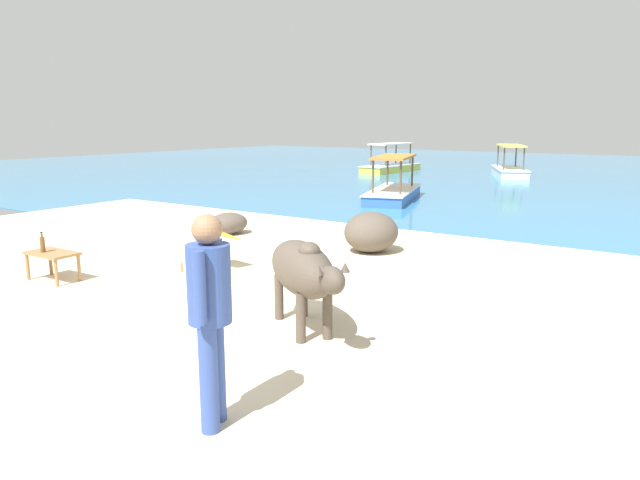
{
  "coord_description": "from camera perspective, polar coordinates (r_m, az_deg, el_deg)",
  "views": [
    {
      "loc": [
        5.37,
        -4.15,
        2.3
      ],
      "look_at": [
        0.51,
        3.0,
        0.55
      ],
      "focal_mm": 33.09,
      "sensor_mm": 36.0,
      "label": 1
    }
  ],
  "objects": [
    {
      "name": "cow",
      "position": [
        6.38,
        -1.62,
        -2.93
      ],
      "size": [
        1.69,
        1.36,
        1.03
      ],
      "rotation": [
        0.0,
        0.0,
        5.66
      ],
      "color": "#4C4238",
      "rests_on": "sand_beach"
    },
    {
      "name": "low_bench_table",
      "position": [
        9.28,
        -24.47,
        -1.48
      ],
      "size": [
        0.77,
        0.46,
        0.42
      ],
      "rotation": [
        0.0,
        0.0,
        0.03
      ],
      "color": "olive",
      "rests_on": "sand_beach"
    },
    {
      "name": "person_standing",
      "position": [
        4.38,
        -10.61,
        -6.23
      ],
      "size": [
        0.32,
        0.46,
        1.62
      ],
      "rotation": [
        0.0,
        0.0,
        3.62
      ],
      "color": "#334C99",
      "rests_on": "sand_beach"
    },
    {
      "name": "sand_beach",
      "position": [
        7.16,
        -17.29,
        -7.66
      ],
      "size": [
        18.0,
        14.0,
        0.04
      ],
      "primitive_type": "cube",
      "color": "beige",
      "rests_on": "ground"
    },
    {
      "name": "boat_blue",
      "position": [
        17.49,
        7.1,
        4.76
      ],
      "size": [
        2.18,
        3.85,
        1.29
      ],
      "rotation": [
        0.0,
        0.0,
        1.87
      ],
      "color": "#3866B7",
      "rests_on": "water_surface"
    },
    {
      "name": "bottle",
      "position": [
        9.29,
        -25.26,
        -0.35
      ],
      "size": [
        0.07,
        0.07,
        0.3
      ],
      "color": "brown",
      "rests_on": "low_bench_table"
    },
    {
      "name": "shore_rock_large",
      "position": [
        12.1,
        -8.86,
        1.6
      ],
      "size": [
        0.81,
        0.96,
        0.44
      ],
      "primitive_type": "ellipsoid",
      "rotation": [
        0.0,
        0.0,
        1.32
      ],
      "color": "brown",
      "rests_on": "sand_beach"
    },
    {
      "name": "water_surface",
      "position": [
        26.8,
        22.6,
        5.65
      ],
      "size": [
        60.0,
        36.0,
        0.03
      ],
      "primitive_type": "cube",
      "color": "teal",
      "rests_on": "ground"
    },
    {
      "name": "boat_yellow",
      "position": [
        27.4,
        6.86,
        7.16
      ],
      "size": [
        1.4,
        3.74,
        1.29
      ],
      "rotation": [
        0.0,
        0.0,
        1.5
      ],
      "color": "gold",
      "rests_on": "water_surface"
    },
    {
      "name": "shore_rock_medium",
      "position": [
        10.32,
        4.97,
        0.77
      ],
      "size": [
        1.17,
        1.21,
        0.71
      ],
      "primitive_type": "ellipsoid",
      "rotation": [
        0.0,
        0.0,
        1.24
      ],
      "color": "brown",
      "rests_on": "sand_beach"
    },
    {
      "name": "deck_chair_far",
      "position": [
        9.16,
        -10.53,
        -0.57
      ],
      "size": [
        0.65,
        0.84,
        0.68
      ],
      "rotation": [
        0.0,
        0.0,
        4.56
      ],
      "color": "olive",
      "rests_on": "sand_beach"
    },
    {
      "name": "boat_white",
      "position": [
        26.51,
        17.86,
        6.55
      ],
      "size": [
        2.56,
        3.82,
        1.29
      ],
      "rotation": [
        0.0,
        0.0,
        1.99
      ],
      "color": "white",
      "rests_on": "water_surface"
    }
  ]
}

